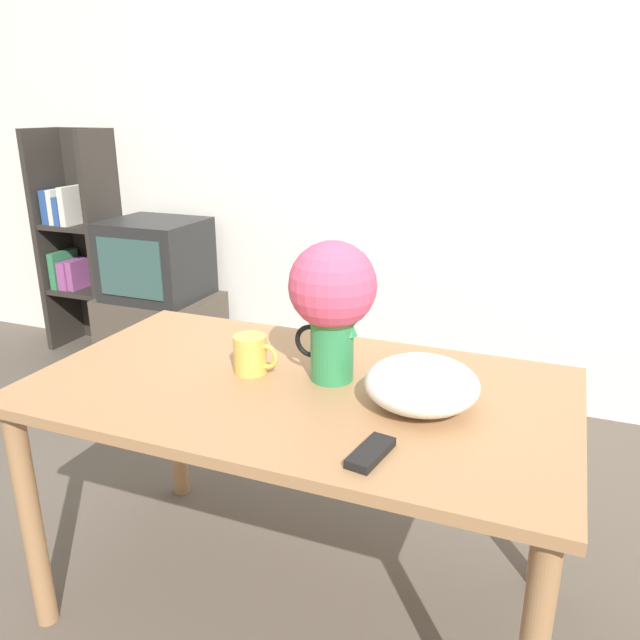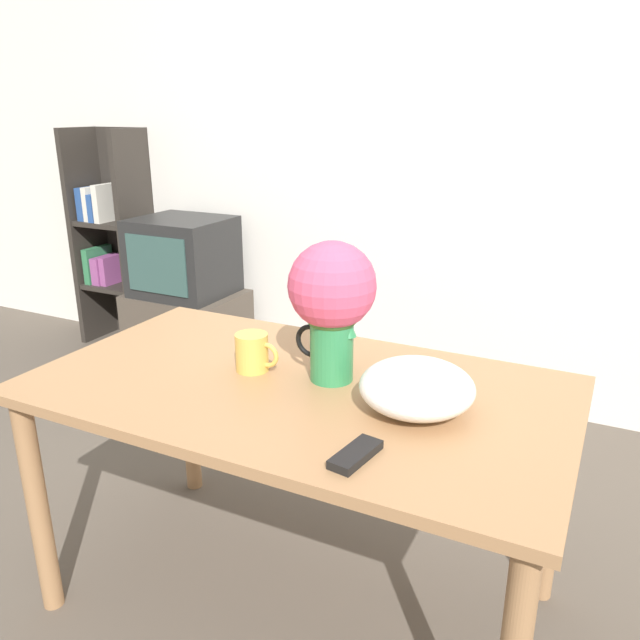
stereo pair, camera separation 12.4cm
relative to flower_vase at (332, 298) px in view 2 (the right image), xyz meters
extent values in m
plane|color=brown|center=(-0.10, -0.14, -0.97)|extent=(12.00, 12.00, 0.00)
cube|color=silver|center=(-0.10, 1.60, 0.33)|extent=(8.00, 0.05, 2.60)
cube|color=#A3754C|center=(-0.07, -0.07, -0.25)|extent=(1.46, 0.83, 0.03)
cylinder|color=#A3754C|center=(-0.74, -0.42, -0.62)|extent=(0.06, 0.06, 0.71)
cylinder|color=#A3754C|center=(-0.74, 0.28, -0.62)|extent=(0.06, 0.06, 0.71)
cylinder|color=#A3754C|center=(0.60, 0.28, -0.62)|extent=(0.06, 0.06, 0.71)
cylinder|color=#2D844C|center=(0.00, 0.00, -0.14)|extent=(0.12, 0.12, 0.19)
cone|color=#2D844C|center=(0.05, 0.00, -0.08)|extent=(0.04, 0.04, 0.05)
torus|color=black|center=(-0.06, 0.00, -0.13)|extent=(0.10, 0.01, 0.10)
sphere|color=#3D7033|center=(0.00, 0.00, -0.01)|extent=(0.18, 0.18, 0.18)
sphere|color=#DB4C70|center=(0.00, 0.00, 0.03)|extent=(0.24, 0.24, 0.24)
cylinder|color=gold|center=(-0.23, -0.04, -0.18)|extent=(0.09, 0.09, 0.11)
torus|color=gold|center=(-0.18, -0.04, -0.18)|extent=(0.07, 0.01, 0.07)
ellipsoid|color=white|center=(0.27, -0.08, -0.17)|extent=(0.29, 0.29, 0.13)
cube|color=black|center=(0.22, -0.35, -0.23)|extent=(0.08, 0.15, 0.02)
cube|color=#4C4238|center=(-1.50, 1.25, -0.74)|extent=(0.61, 0.46, 0.46)
cube|color=black|center=(-1.50, 1.25, -0.30)|extent=(0.49, 0.44, 0.42)
cube|color=#33514C|center=(-1.50, 1.03, -0.30)|extent=(0.39, 0.01, 0.31)
cube|color=#2D2823|center=(-2.38, 1.43, -0.30)|extent=(0.04, 0.30, 1.34)
cube|color=#2D2823|center=(-1.98, 1.43, -0.30)|extent=(0.04, 0.30, 1.34)
cube|color=#2D2823|center=(-2.18, 1.57, -0.30)|extent=(0.44, 0.01, 1.34)
cube|color=#2D2823|center=(-2.18, 1.43, -0.60)|extent=(0.37, 0.28, 0.03)
cube|color=#337A4C|center=(-2.32, 1.42, -0.47)|extent=(0.04, 0.22, 0.22)
cube|color=#934784|center=(-2.26, 1.42, -0.50)|extent=(0.06, 0.21, 0.17)
cube|color=#934784|center=(-2.20, 1.42, -0.49)|extent=(0.04, 0.19, 0.18)
cube|color=#2D2823|center=(-2.18, 1.43, -0.20)|extent=(0.37, 0.28, 0.03)
cube|color=#284C8E|center=(-2.32, 1.42, -0.08)|extent=(0.05, 0.21, 0.20)
cube|color=silver|center=(-2.27, 1.42, -0.08)|extent=(0.04, 0.21, 0.21)
cube|color=#284C8E|center=(-2.22, 1.42, -0.10)|extent=(0.04, 0.23, 0.17)
cube|color=silver|center=(-2.17, 1.42, -0.07)|extent=(0.04, 0.24, 0.23)
camera|label=1|loc=(0.56, -1.49, 0.48)|focal=35.00mm
camera|label=2|loc=(0.68, -1.44, 0.48)|focal=35.00mm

